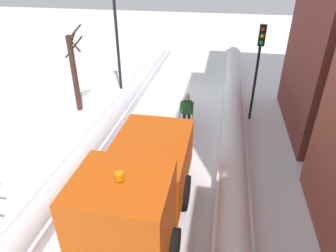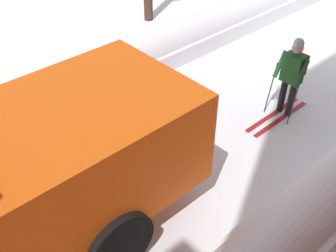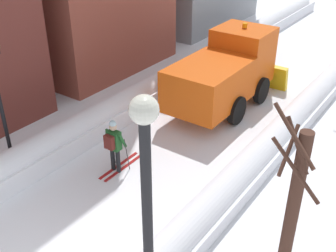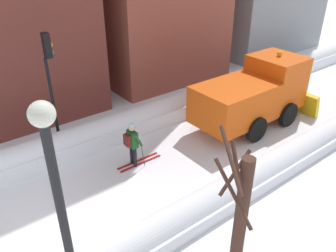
{
  "view_description": "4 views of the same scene",
  "coord_description": "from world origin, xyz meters",
  "views": [
    {
      "loc": [
        -2.17,
        16.48,
        7.13
      ],
      "look_at": [
        -0.25,
        6.41,
        1.32
      ],
      "focal_mm": 32.0,
      "sensor_mm": 36.0,
      "label": 1
    },
    {
      "loc": [
        -4.27,
        10.91,
        5.31
      ],
      "look_at": [
        -0.68,
        7.66,
        1.45
      ],
      "focal_mm": 42.53,
      "sensor_mm": 36.0,
      "label": 2
    },
    {
      "loc": [
        6.9,
        -3.67,
        7.76
      ],
      "look_at": [
        -0.01,
        6.07,
        1.0
      ],
      "focal_mm": 44.49,
      "sensor_mm": 36.0,
      "label": 3
    },
    {
      "loc": [
        8.43,
        -1.27,
        7.54
      ],
      "look_at": [
        -0.86,
        5.96,
        1.02
      ],
      "focal_mm": 36.5,
      "sensor_mm": 36.0,
      "label": 4
    }
  ],
  "objects": [
    {
      "name": "ground_plane",
      "position": [
        0.0,
        10.0,
        0.0
      ],
      "size": [
        80.0,
        80.0,
        0.0
      ],
      "primitive_type": "plane",
      "color": "white"
    },
    {
      "name": "skier",
      "position": [
        -0.71,
        4.2,
        1.0
      ],
      "size": [
        0.62,
        1.8,
        1.81
      ],
      "color": "black",
      "rests_on": "ground"
    }
  ]
}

